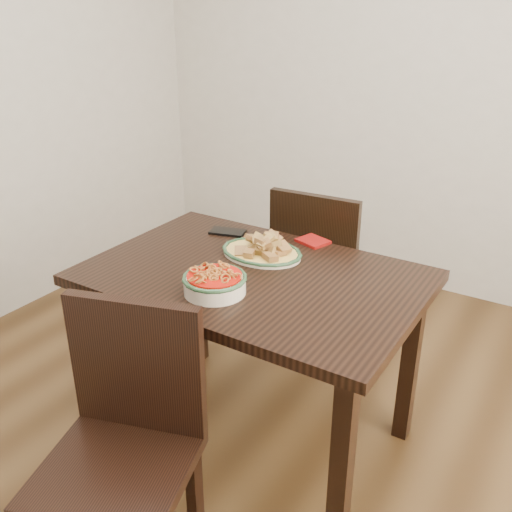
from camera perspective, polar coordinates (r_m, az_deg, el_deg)
The scene contains 9 objects.
floor at distance 2.50m, azimuth -0.41°, elevation -17.51°, with size 3.50×3.50×0.00m, color #3D2813.
wall_back at distance 3.49m, azimuth 15.93°, elevation 17.36°, with size 3.50×0.10×2.60m, color beige.
dining_table at distance 2.14m, azimuth -0.29°, elevation -4.03°, with size 1.22×0.81×0.75m.
chair_far at distance 2.74m, azimuth 6.45°, elevation -1.07°, with size 0.45×0.45×0.89m.
chair_near at distance 1.80m, azimuth -12.90°, elevation -16.95°, with size 0.53×0.53×0.89m.
fish_plate at distance 2.22m, azimuth 0.57°, elevation 1.15°, with size 0.32×0.25×0.11m.
noodle_bowl at distance 1.94m, azimuth -4.15°, elevation -2.51°, with size 0.22×0.22×0.08m.
smartphone at distance 2.45m, azimuth -2.86°, elevation 2.43°, with size 0.15×0.08×0.01m, color black.
napkin at distance 2.36m, azimuth 5.71°, elevation 1.49°, with size 0.12×0.10×0.01m, color maroon.
Camera 1 is at (1.01, -1.57, 1.67)m, focal length 40.00 mm.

